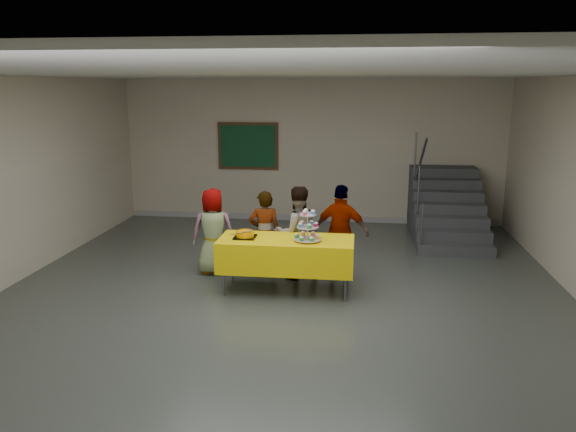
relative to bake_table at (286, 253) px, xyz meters
name	(u,v)px	position (x,y,z in m)	size (l,w,h in m)	color
room_shell	(277,146)	(-0.02, -0.65, 1.57)	(10.00, 10.04, 3.02)	#4C514C
bake_table	(286,253)	(0.00, 0.00, 0.00)	(1.88, 0.78, 0.77)	#595960
cupcake_stand	(308,229)	(0.31, -0.08, 0.38)	(0.38, 0.38, 0.44)	silver
bear_cake	(245,234)	(-0.58, -0.01, 0.27)	(0.32, 0.36, 0.12)	black
schoolchild_a	(213,231)	(-1.22, 0.66, 0.11)	(0.65, 0.42, 1.34)	slate
schoolchild_b	(265,234)	(-0.41, 0.65, 0.11)	(0.48, 0.32, 1.32)	slate
schoolchild_c	(297,233)	(0.09, 0.58, 0.15)	(0.69, 0.53, 1.41)	#5C5D65
schoolchild_d	(341,232)	(0.74, 0.69, 0.16)	(0.84, 0.35, 1.43)	slate
staircase	(445,210)	(2.67, 3.46, -0.07)	(1.30, 2.40, 2.04)	#424447
noticeboard	(248,146)	(-1.38, 4.30, 1.04)	(1.30, 0.05, 1.00)	#472B16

